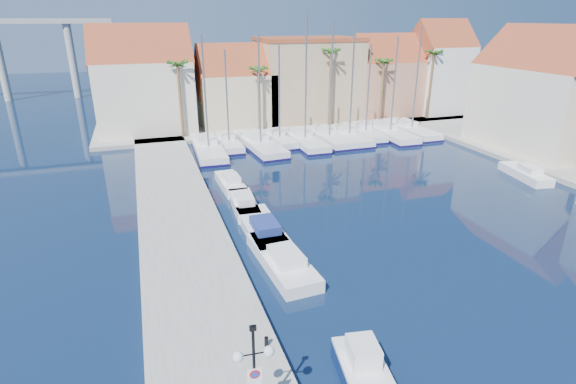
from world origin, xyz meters
name	(u,v)px	position (x,y,z in m)	size (l,w,h in m)	color
ground	(404,341)	(0.00, 0.00, 0.00)	(260.00, 260.00, 0.00)	#081931
quay_west	(185,241)	(-9.00, 13.50, 0.25)	(6.00, 77.00, 0.50)	gray
shore_north	(288,120)	(10.00, 48.00, 0.25)	(54.00, 16.00, 0.50)	gray
lamp_post	(254,361)	(-8.11, -2.74, 3.39)	(1.49, 0.47, 4.40)	black
bollard	(266,342)	(-6.61, 1.17, 0.74)	(0.19, 0.19, 0.48)	black
motorboat_west_0	(283,260)	(-3.50, 8.45, 0.51)	(2.83, 7.55, 1.40)	white
motorboat_west_1	(263,229)	(-3.52, 13.04, 0.51)	(2.39, 7.43, 1.40)	white
motorboat_west_2	(244,204)	(-3.72, 18.00, 0.51)	(2.18, 5.77, 1.40)	white
motorboat_west_3	(231,183)	(-3.76, 23.26, 0.51)	(1.99, 5.74, 1.40)	white
motorboat_east_1	(526,173)	(23.99, 16.87, 0.51)	(2.84, 6.17, 1.40)	white
sailboat_0	(208,148)	(-3.93, 35.40, 0.57)	(3.47, 11.77, 12.95)	white
sailboat_1	(228,142)	(-1.24, 37.02, 0.60)	(2.30, 8.40, 11.30)	white
sailboat_2	(259,144)	(2.13, 35.44, 0.56)	(4.06, 12.25, 12.89)	white
sailboat_3	(278,139)	(4.98, 36.80, 0.61)	(2.74, 8.27, 11.71)	white
sailboat_4	(303,139)	(7.86, 35.62, 0.60)	(3.03, 11.22, 14.99)	white
sailboat_5	(327,137)	(11.15, 35.80, 0.60)	(3.04, 10.41, 14.34)	white
sailboat_6	(347,135)	(13.86, 35.66, 0.60)	(2.68, 10.04, 13.75)	white
sailboat_7	(364,132)	(16.71, 36.63, 0.58)	(3.00, 9.41, 11.59)	white
sailboat_8	(388,132)	(19.75, 35.80, 0.56)	(3.37, 11.69, 12.43)	white
sailboat_9	(409,129)	(23.26, 36.28, 0.58)	(3.05, 11.08, 13.66)	white
building_0	(144,84)	(-10.00, 47.00, 6.52)	(12.30, 9.00, 13.50)	beige
building_1	(236,90)	(2.00, 47.00, 5.30)	(10.30, 8.00, 11.00)	beige
building_2	(308,78)	(13.00, 48.00, 6.26)	(14.20, 10.20, 11.50)	tan
building_3	(383,79)	(25.00, 47.00, 5.86)	(10.30, 8.00, 12.00)	tan
building_4	(438,70)	(34.00, 46.00, 6.97)	(8.30, 8.00, 14.00)	white
building_6	(543,95)	(32.00, 24.00, 6.52)	(9.00, 14.30, 13.50)	beige
palm_0	(178,67)	(-6.00, 42.00, 9.08)	(2.60, 2.60, 10.15)	brown
palm_1	(258,72)	(4.00, 42.00, 8.14)	(2.60, 2.60, 9.15)	brown
palm_2	(331,55)	(14.00, 42.00, 10.02)	(2.60, 2.60, 11.15)	brown
palm_3	(384,64)	(22.00, 42.00, 8.61)	(2.60, 2.60, 9.65)	brown
palm_4	(434,55)	(30.00, 42.00, 9.55)	(2.60, 2.60, 10.65)	brown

